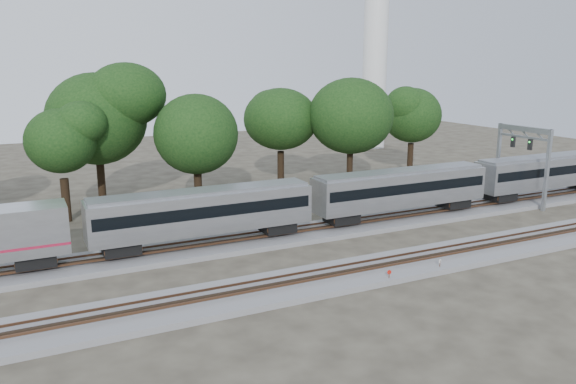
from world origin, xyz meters
name	(u,v)px	position (x,y,z in m)	size (l,w,h in m)	color
ground	(313,261)	(0.00, 0.00, 0.00)	(160.00, 160.00, 0.00)	#383328
track_far	(279,237)	(0.00, 6.00, 0.21)	(160.00, 5.00, 0.73)	slate
track_near	(341,276)	(0.00, -4.00, 0.21)	(160.00, 5.00, 0.73)	slate
train	(546,171)	(31.62, 6.00, 3.24)	(129.71, 3.16, 4.66)	silver
switch_stand_red	(389,275)	(2.48, -6.11, 0.61)	(0.30, 0.06, 0.95)	#512D19
switch_stand_white	(440,264)	(7.01, -5.91, 0.61)	(0.29, 0.14, 0.95)	#512D19
switch_lever	(436,267)	(7.15, -5.38, 0.15)	(0.50, 0.30, 0.30)	#512D19
signal_gantry	(523,148)	(27.74, 6.00, 5.97)	(0.57, 6.73, 8.19)	gray
tree_2	(61,141)	(-15.57, 19.69, 7.55)	(7.70, 7.70, 10.86)	black
tree_3	(97,119)	(-11.81, 23.53, 9.07)	(9.23, 9.23, 13.02)	black
tree_4	(196,134)	(-3.52, 17.40, 7.78)	(7.93, 7.93, 11.18)	black
tree_5	(281,119)	(8.65, 24.13, 8.14)	(8.29, 8.29, 11.69)	black
tree_6	(351,116)	(15.10, 19.14, 8.65)	(8.81, 8.81, 12.42)	black
tree_7	(412,115)	(27.34, 23.71, 7.87)	(8.02, 8.02, 11.30)	black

